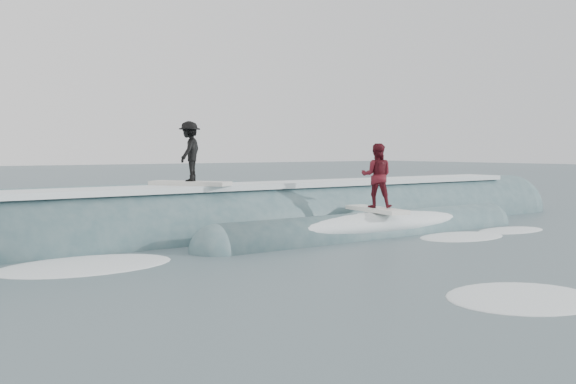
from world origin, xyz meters
TOP-DOWN VIEW (x-y plane):
  - ground at (0.00, 0.00)m, footprint 160.00×160.00m
  - breaking_wave at (0.25, 3.09)m, footprint 23.11×4.00m
  - surfer_black at (-2.20, 3.40)m, footprint 1.58×1.96m
  - surfer_red at (1.88, 1.20)m, footprint 0.99×2.06m
  - whitewater at (0.54, -1.50)m, footprint 13.78×8.40m
  - far_swells at (-0.20, 17.65)m, footprint 36.99×8.65m

SIDE VIEW (x-z plane):
  - ground at x=0.00m, z-range 0.00..0.00m
  - whitewater at x=0.54m, z-range -0.05..0.05m
  - far_swells at x=-0.20m, z-range -0.40..0.40m
  - breaking_wave at x=0.25m, z-range -1.19..1.26m
  - surfer_red at x=1.88m, z-range 0.54..2.25m
  - surfer_black at x=-2.20m, z-range 1.24..2.78m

